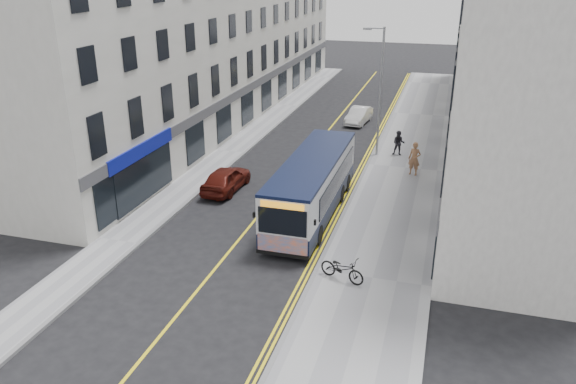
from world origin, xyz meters
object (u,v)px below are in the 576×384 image
Objects in this scene: car_maroon at (226,179)px; streetlamp at (379,88)px; bicycle at (342,269)px; car_white at (359,115)px; city_bus at (312,184)px; pedestrian_far at (399,143)px; pedestrian_near at (414,159)px.

streetlamp is at bearing -128.29° from car_maroon.
bicycle is 0.51× the size of car_white.
car_maroon is at bearing 161.36° from city_bus.
pedestrian_far is 0.43× the size of car_white.
city_bus is 10.61m from pedestrian_far.
car_maroon is at bearing -135.81° from pedestrian_far.
pedestrian_near is 10.81m from car_maroon.
car_white is 0.94× the size of car_maroon.
streetlamp is 5.07× the size of pedestrian_far.
pedestrian_far is at bearing -56.02° from car_white.
car_white is (-2.37, 7.57, -3.77)m from streetlamp.
streetlamp is at bearing 80.23° from city_bus.
streetlamp reaches higher than city_bus.
streetlamp reaches higher than car_white.
car_white is (-0.67, 17.45, -0.98)m from city_bus.
car_white is at bearing 116.36° from pedestrian_far.
streetlamp is 5.23m from pedestrian_near.
pedestrian_far is at bearing 123.84° from pedestrian_near.
streetlamp is 2.17× the size of car_white.
city_bus is at bearing -99.77° from streetlamp.
pedestrian_far is 0.40× the size of car_maroon.
pedestrian_near is (1.67, 12.63, 0.47)m from bicycle.
pedestrian_far is (0.45, 15.97, 0.30)m from bicycle.
car_maroon is (-8.34, -8.36, -0.24)m from pedestrian_far.
city_bus is 5.60m from car_maroon.
car_maroon is (-7.89, 7.61, 0.06)m from bicycle.
pedestrian_near is (2.63, -3.09, -3.30)m from streetlamp.
pedestrian_near is at bearing 11.57° from bicycle.
car_maroon is (-9.57, -5.02, -0.42)m from pedestrian_near.
pedestrian_near is 3.57m from pedestrian_far.
bicycle is at bearing -83.87° from pedestrian_near.
pedestrian_near is 1.22× the size of pedestrian_far.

